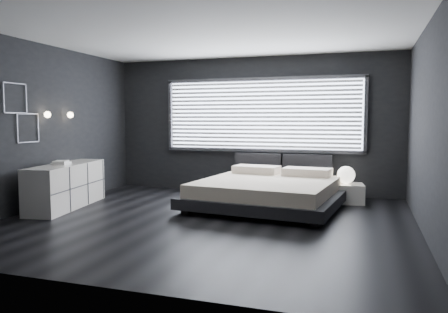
% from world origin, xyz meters
% --- Properties ---
extents(room, '(6.04, 6.00, 2.80)m').
position_xyz_m(room, '(0.00, 0.00, 1.40)').
color(room, black).
rests_on(room, ground).
extents(window, '(4.14, 0.09, 1.52)m').
position_xyz_m(window, '(0.20, 2.70, 1.61)').
color(window, white).
rests_on(window, ground).
extents(headboard, '(1.96, 0.16, 0.52)m').
position_xyz_m(headboard, '(0.66, 2.64, 0.57)').
color(headboard, black).
rests_on(headboard, ground).
extents(sconce_near, '(0.18, 0.11, 0.11)m').
position_xyz_m(sconce_near, '(-2.88, 0.05, 1.60)').
color(sconce_near, silver).
rests_on(sconce_near, ground).
extents(sconce_far, '(0.18, 0.11, 0.11)m').
position_xyz_m(sconce_far, '(-2.88, 0.65, 1.60)').
color(sconce_far, silver).
rests_on(sconce_far, ground).
extents(wall_art_upper, '(0.01, 0.48, 0.48)m').
position_xyz_m(wall_art_upper, '(-2.98, -0.55, 1.85)').
color(wall_art_upper, '#47474C').
rests_on(wall_art_upper, ground).
extents(wall_art_lower, '(0.01, 0.48, 0.48)m').
position_xyz_m(wall_art_lower, '(-2.98, -0.30, 1.38)').
color(wall_art_lower, '#47474C').
rests_on(wall_art_lower, ground).
extents(bed, '(2.65, 2.55, 0.63)m').
position_xyz_m(bed, '(0.66, 1.23, 0.29)').
color(bed, black).
rests_on(bed, ground).
extents(nightstand, '(0.66, 0.57, 0.35)m').
position_xyz_m(nightstand, '(1.94, 2.12, 0.17)').
color(nightstand, white).
rests_on(nightstand, ground).
extents(orb_lamp, '(0.32, 0.32, 0.32)m').
position_xyz_m(orb_lamp, '(1.92, 2.16, 0.51)').
color(orb_lamp, white).
rests_on(orb_lamp, nightstand).
extents(dresser, '(0.82, 1.95, 0.76)m').
position_xyz_m(dresser, '(-2.65, 0.19, 0.38)').
color(dresser, white).
rests_on(dresser, ground).
extents(book_stack, '(0.31, 0.37, 0.06)m').
position_xyz_m(book_stack, '(-2.67, 0.09, 0.79)').
color(book_stack, white).
rests_on(book_stack, dresser).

